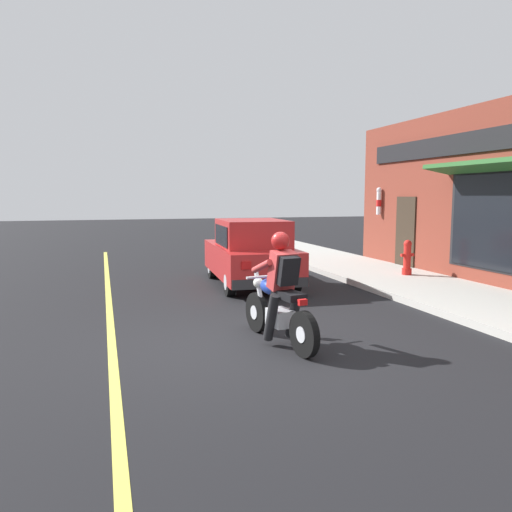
# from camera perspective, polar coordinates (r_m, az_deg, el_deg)

# --- Properties ---
(ground_plane) EXTENTS (80.00, 80.00, 0.00)m
(ground_plane) POSITION_cam_1_polar(r_m,az_deg,el_deg) (7.28, -1.54, -10.04)
(ground_plane) COLOR black
(sidewalk_curb) EXTENTS (2.60, 22.00, 0.14)m
(sidewalk_curb) POSITION_cam_1_polar(r_m,az_deg,el_deg) (12.10, 18.09, -3.21)
(sidewalk_curb) COLOR #ADAAA3
(sidewalk_curb) RESTS_ON ground
(lane_stripe) EXTENTS (0.12, 19.80, 0.01)m
(lane_stripe) POSITION_cam_1_polar(r_m,az_deg,el_deg) (9.94, -16.43, -5.69)
(lane_stripe) COLOR #D1C64C
(lane_stripe) RESTS_ON ground
(storefront_building) EXTENTS (1.25, 10.66, 4.20)m
(storefront_building) POSITION_cam_1_polar(r_m,az_deg,el_deg) (12.52, 25.44, 6.17)
(storefront_building) COLOR maroon
(storefront_building) RESTS_ON ground
(motorcycle_with_rider) EXTENTS (0.67, 2.01, 1.62)m
(motorcycle_with_rider) POSITION_cam_1_polar(r_m,az_deg,el_deg) (7.15, 2.70, -4.76)
(motorcycle_with_rider) COLOR black
(motorcycle_with_rider) RESTS_ON ground
(car_hatchback) EXTENTS (1.85, 3.87, 1.57)m
(car_hatchback) POSITION_cam_1_polar(r_m,az_deg,el_deg) (11.80, -0.64, 0.29)
(car_hatchback) COLOR black
(car_hatchback) RESTS_ON ground
(fire_hydrant) EXTENTS (0.36, 0.24, 0.88)m
(fire_hydrant) POSITION_cam_1_polar(r_m,az_deg,el_deg) (13.13, 16.90, -0.19)
(fire_hydrant) COLOR red
(fire_hydrant) RESTS_ON sidewalk_curb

